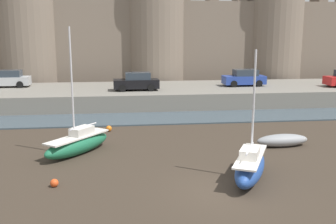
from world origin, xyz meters
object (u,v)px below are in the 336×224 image
(mooring_buoy_near_channel, at_px, (109,128))
(car_quay_east, at_px, (244,78))
(sailboat_foreground_right, at_px, (250,166))
(car_quay_centre_east, at_px, (137,82))
(car_quay_centre_west, at_px, (8,79))
(mooring_buoy_near_shore, at_px, (54,183))
(rowboat_midflat_right, at_px, (282,140))
(sailboat_midflat_centre, at_px, (78,143))

(mooring_buoy_near_channel, xyz_separation_m, car_quay_east, (13.02, 10.83, 2.10))
(mooring_buoy_near_channel, bearing_deg, sailboat_foreground_right, -56.42)
(car_quay_centre_east, bearing_deg, car_quay_centre_west, 163.20)
(mooring_buoy_near_shore, bearing_deg, car_quay_centre_west, 109.00)
(car_quay_east, relative_size, car_quay_centre_east, 1.00)
(rowboat_midflat_right, relative_size, mooring_buoy_near_channel, 8.13)
(mooring_buoy_near_shore, distance_m, car_quay_centre_west, 23.93)
(sailboat_foreground_right, bearing_deg, car_quay_centre_east, 102.80)
(sailboat_foreground_right, bearing_deg, mooring_buoy_near_shore, 178.26)
(sailboat_foreground_right, xyz_separation_m, car_quay_east, (6.35, 20.89, 1.62))
(mooring_buoy_near_channel, distance_m, car_quay_centre_west, 16.27)
(mooring_buoy_near_channel, distance_m, car_quay_east, 17.07)
(sailboat_midflat_centre, height_order, mooring_buoy_near_channel, sailboat_midflat_centre)
(rowboat_midflat_right, height_order, car_quay_centre_east, car_quay_centre_east)
(rowboat_midflat_right, xyz_separation_m, car_quay_centre_west, (-20.29, 17.70, 1.92))
(mooring_buoy_near_shore, bearing_deg, sailboat_foreground_right, -1.74)
(rowboat_midflat_right, bearing_deg, mooring_buoy_near_shore, -158.87)
(rowboat_midflat_right, relative_size, car_quay_centre_east, 0.79)
(mooring_buoy_near_shore, height_order, car_quay_centre_west, car_quay_centre_west)
(car_quay_centre_east, bearing_deg, mooring_buoy_near_shore, -103.32)
(sailboat_midflat_centre, bearing_deg, car_quay_centre_west, 115.15)
(mooring_buoy_near_shore, distance_m, car_quay_east, 25.68)
(sailboat_midflat_centre, height_order, sailboat_foreground_right, sailboat_midflat_centre)
(mooring_buoy_near_shore, bearing_deg, rowboat_midflat_right, 21.13)
(mooring_buoy_near_shore, xyz_separation_m, car_quay_centre_east, (4.46, 18.85, 2.12))
(sailboat_foreground_right, xyz_separation_m, mooring_buoy_near_channel, (-6.68, 10.06, -0.49))
(car_quay_centre_east, bearing_deg, rowboat_midflat_right, -60.07)
(sailboat_foreground_right, relative_size, mooring_buoy_near_shore, 16.45)
(car_quay_east, bearing_deg, mooring_buoy_near_shore, -126.32)
(sailboat_foreground_right, relative_size, car_quay_centre_east, 1.44)
(rowboat_midflat_right, xyz_separation_m, mooring_buoy_near_channel, (-10.40, 4.95, -0.19))
(mooring_buoy_near_channel, bearing_deg, mooring_buoy_near_shore, -102.28)
(sailboat_midflat_centre, distance_m, car_quay_east, 21.58)
(car_quay_east, bearing_deg, sailboat_foreground_right, -106.90)
(rowboat_midflat_right, distance_m, sailboat_foreground_right, 6.33)
(mooring_buoy_near_channel, bearing_deg, car_quay_centre_west, 127.82)
(sailboat_midflat_centre, distance_m, sailboat_foreground_right, 9.68)
(rowboat_midflat_right, height_order, sailboat_foreground_right, sailboat_foreground_right)
(sailboat_midflat_centre, bearing_deg, car_quay_east, 47.31)
(car_quay_centre_west, height_order, car_quay_centre_east, same)
(sailboat_midflat_centre, xyz_separation_m, car_quay_east, (14.59, 15.82, 1.68))
(sailboat_foreground_right, xyz_separation_m, car_quay_centre_east, (-4.35, 19.12, 1.62))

